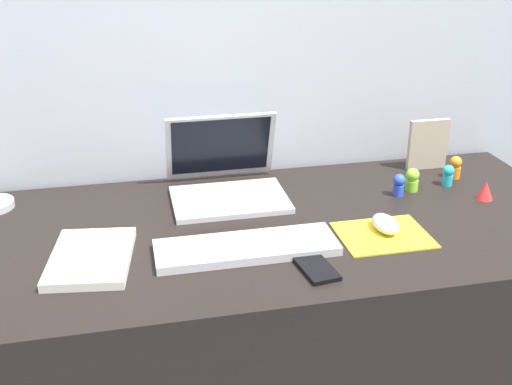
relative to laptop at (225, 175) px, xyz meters
name	(u,v)px	position (x,y,z in m)	size (l,w,h in m)	color
back_wall	(237,193)	(0.06, 0.18, -0.14)	(2.82, 0.05, 1.31)	#B2B7C1
desk	(265,348)	(0.06, -0.21, -0.42)	(1.62, 0.70, 0.74)	black
laptop	(225,175)	(0.00, 0.00, 0.00)	(0.30, 0.28, 0.21)	silver
keyboard	(247,248)	(-0.01, -0.33, -0.04)	(0.41, 0.13, 0.02)	silver
mousepad	(383,235)	(0.32, -0.32, -0.05)	(0.21, 0.17, 0.00)	yellow
mouse	(385,224)	(0.33, -0.30, -0.03)	(0.06, 0.10, 0.03)	silver
cell_phone	(315,267)	(0.12, -0.43, -0.05)	(0.06, 0.13, 0.01)	black
notebook_pad	(91,258)	(-0.35, -0.30, -0.04)	(0.17, 0.24, 0.02)	silver
picture_frame	(428,144)	(0.61, 0.05, 0.02)	(0.12, 0.02, 0.15)	#B2A58C
toy_figurine_cyan	(448,175)	(0.61, -0.08, -0.02)	(0.03, 0.03, 0.06)	#28B7CC
toy_figurine_blue	(399,184)	(0.45, -0.12, -0.02)	(0.03, 0.03, 0.06)	blue
toy_figurine_lime	(412,179)	(0.50, -0.09, -0.02)	(0.04, 0.04, 0.06)	#8CDB33
toy_figurine_red	(485,190)	(0.67, -0.18, -0.03)	(0.04, 0.04, 0.05)	red
toy_figurine_orange	(455,167)	(0.66, -0.03, -0.02)	(0.03, 0.03, 0.07)	orange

